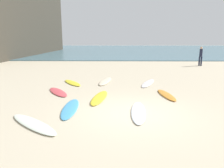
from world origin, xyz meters
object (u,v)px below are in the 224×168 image
at_px(surfboard_1, 58,92).
at_px(surfboard_8, 72,83).
at_px(surfboard_3, 138,112).
at_px(surfboard_2, 70,108).
at_px(surfboard_6, 166,95).
at_px(surfboard_4, 105,81).
at_px(surfboard_0, 99,97).
at_px(surfboard_5, 148,83).
at_px(beachgoer_near, 201,55).
at_px(surfboard_7, 33,124).

distance_m(surfboard_1, surfboard_8, 2.26).
bearing_deg(surfboard_3, surfboard_2, 176.71).
distance_m(surfboard_6, surfboard_8, 5.81).
bearing_deg(surfboard_4, surfboard_0, -82.10).
height_order(surfboard_2, surfboard_8, surfboard_8).
height_order(surfboard_0, surfboard_5, surfboard_0).
xyz_separation_m(surfboard_0, surfboard_4, (0.10, 3.74, 0.00)).
height_order(surfboard_2, beachgoer_near, beachgoer_near).
bearing_deg(surfboard_6, beachgoer_near, -125.01).
xyz_separation_m(surfboard_3, surfboard_7, (-3.55, -1.22, 0.00)).
bearing_deg(surfboard_5, surfboard_1, -134.88).
distance_m(surfboard_2, surfboard_8, 4.86).
xyz_separation_m(surfboard_5, surfboard_6, (0.50, -2.72, 0.01)).
distance_m(surfboard_0, surfboard_7, 3.70).
xyz_separation_m(surfboard_0, surfboard_1, (-2.20, 1.02, -0.01)).
bearing_deg(surfboard_6, surfboard_4, -53.49).
bearing_deg(surfboard_2, surfboard_3, -10.59).
distance_m(surfboard_7, beachgoer_near, 18.24).
relative_size(surfboard_4, surfboard_6, 1.19).
bearing_deg(surfboard_4, surfboard_2, -92.87).
height_order(surfboard_4, surfboard_7, surfboard_4).
xyz_separation_m(surfboard_3, surfboard_4, (-1.51, 5.67, 0.01)).
relative_size(surfboard_6, beachgoer_near, 1.17).
relative_size(surfboard_2, surfboard_5, 1.01).
xyz_separation_m(surfboard_7, surfboard_8, (0.04, 6.40, -0.00)).
bearing_deg(surfboard_0, surfboard_4, 96.73).
bearing_deg(surfboard_5, surfboard_6, -58.75).
relative_size(surfboard_4, beachgoer_near, 1.39).
height_order(surfboard_3, surfboard_4, surfboard_4).
height_order(surfboard_5, surfboard_6, surfboard_6).
xyz_separation_m(surfboard_3, surfboard_8, (-3.51, 5.18, 0.00)).
relative_size(surfboard_2, surfboard_8, 1.19).
relative_size(surfboard_1, surfboard_7, 0.85).
relative_size(surfboard_1, beachgoer_near, 1.18).
bearing_deg(surfboard_3, surfboard_1, 147.38).
xyz_separation_m(surfboard_1, surfboard_6, (5.42, -0.50, 0.01)).
distance_m(surfboard_3, surfboard_8, 6.26).
xyz_separation_m(surfboard_6, beachgoer_near, (5.70, 10.96, 0.99)).
relative_size(surfboard_1, surfboard_2, 0.85).
bearing_deg(surfboard_3, surfboard_7, -156.01).
distance_m(surfboard_0, surfboard_1, 2.42).
height_order(surfboard_1, surfboard_7, same).
bearing_deg(surfboard_2, surfboard_8, 97.74).
distance_m(surfboard_0, surfboard_2, 1.86).
bearing_deg(surfboard_2, surfboard_4, 75.42).
bearing_deg(surfboard_0, surfboard_5, 58.14).
height_order(surfboard_0, surfboard_7, surfboard_0).
distance_m(surfboard_2, surfboard_4, 5.40).
distance_m(surfboard_3, surfboard_6, 2.92).
bearing_deg(beachgoer_near, surfboard_6, -70.88).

